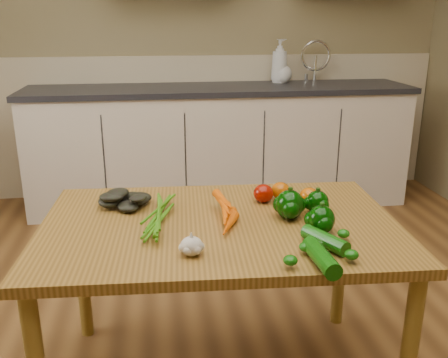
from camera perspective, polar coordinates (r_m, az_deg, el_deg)
room at (r=1.69m, az=1.63°, el=13.22°), size 4.04×5.04×2.64m
counter_run at (r=3.83m, az=-0.34°, el=3.98°), size 2.84×0.64×1.14m
table at (r=1.83m, az=-0.47°, el=-7.12°), size 1.32×0.89×0.69m
soap_bottle_a at (r=3.96m, az=6.36°, el=13.26°), size 0.17×0.17×0.33m
soap_bottle_b at (r=3.98m, az=6.35°, el=12.10°), size 0.10×0.10×0.17m
soap_bottle_c at (r=3.97m, az=6.72°, el=12.24°), size 0.21×0.21×0.19m
carrot_bunch at (r=1.80m, az=-2.23°, el=-3.90°), size 0.25×0.20×0.06m
leafy_greens at (r=1.97m, az=-11.25°, el=-1.82°), size 0.18×0.16×0.09m
garlic_bulb at (r=1.56m, az=-3.73°, el=-7.65°), size 0.07×0.07×0.06m
pepper_a at (r=1.83m, az=7.53°, el=-2.92°), size 0.10×0.10×0.10m
pepper_b at (r=1.90m, az=10.63°, el=-2.61°), size 0.09×0.09×0.09m
pepper_c at (r=1.74m, az=11.05°, el=-4.55°), size 0.09×0.09×0.09m
tomato_a at (r=1.99m, az=4.52°, el=-1.64°), size 0.08×0.08×0.07m
tomato_b at (r=2.03m, az=6.48°, el=-1.32°), size 0.07×0.07×0.07m
tomato_c at (r=1.98m, az=9.71°, el=-1.95°), size 0.08×0.08×0.07m
zucchini_a at (r=1.64m, az=11.47°, el=-6.85°), size 0.12×0.18×0.05m
zucchini_b at (r=1.52m, az=11.06°, el=-8.79°), size 0.06×0.19×0.05m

